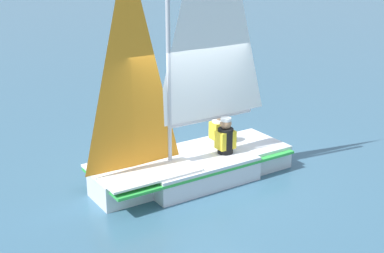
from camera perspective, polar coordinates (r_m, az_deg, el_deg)
The scene contains 5 objects.
ground_plane at distance 10.34m, azimuth 0.00°, elevation -5.55°, with size 260.00×260.00×0.00m, color #38607A.
sailboat_main at distance 10.03m, azimuth 0.06°, elevation -1.29°, with size 4.11×2.23×5.85m.
sailor_helm at distance 10.28m, azimuth 3.58°, elevation -1.91°, with size 0.38×0.35×1.16m.
sailor_crew at distance 10.79m, azimuth 2.92°, elevation -0.93°, with size 0.38×0.35×1.16m.
buoy_marker at distance 15.18m, azimuth -1.95°, elevation 3.33°, with size 0.53×0.53×1.13m.
Camera 1 is at (-6.55, -6.74, 4.30)m, focal length 50.00 mm.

